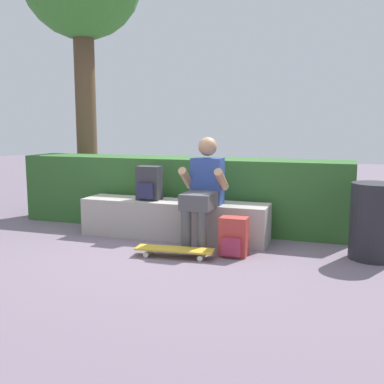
{
  "coord_description": "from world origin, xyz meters",
  "views": [
    {
      "loc": [
        1.91,
        -4.55,
        1.33
      ],
      "look_at": [
        0.22,
        0.38,
        0.56
      ],
      "focal_mm": 42.68,
      "sensor_mm": 36.0,
      "label": 1
    }
  ],
  "objects_px": {
    "person_skater": "(204,188)",
    "skateboard_near_person": "(175,250)",
    "bench_main": "(174,219)",
    "backpack_on_bench": "(149,184)",
    "trash_bin": "(374,221)",
    "backpack_on_ground": "(234,237)"
  },
  "relations": [
    {
      "from": "person_skater",
      "to": "backpack_on_bench",
      "type": "height_order",
      "value": "person_skater"
    },
    {
      "from": "backpack_on_ground",
      "to": "person_skater",
      "type": "bearing_deg",
      "value": 144.64
    },
    {
      "from": "skateboard_near_person",
      "to": "backpack_on_bench",
      "type": "height_order",
      "value": "backpack_on_bench"
    },
    {
      "from": "backpack_on_bench",
      "to": "trash_bin",
      "type": "distance_m",
      "value": 2.51
    },
    {
      "from": "bench_main",
      "to": "backpack_on_bench",
      "type": "relative_size",
      "value": 5.58
    },
    {
      "from": "person_skater",
      "to": "skateboard_near_person",
      "type": "bearing_deg",
      "value": -104.51
    },
    {
      "from": "backpack_on_ground",
      "to": "trash_bin",
      "type": "xyz_separation_m",
      "value": [
        1.34,
        0.35,
        0.19
      ]
    },
    {
      "from": "person_skater",
      "to": "skateboard_near_person",
      "type": "distance_m",
      "value": 0.79
    },
    {
      "from": "skateboard_near_person",
      "to": "backpack_on_bench",
      "type": "bearing_deg",
      "value": 129.49
    },
    {
      "from": "skateboard_near_person",
      "to": "bench_main",
      "type": "bearing_deg",
      "value": 111.67
    },
    {
      "from": "bench_main",
      "to": "backpack_on_ground",
      "type": "xyz_separation_m",
      "value": [
        0.85,
        -0.51,
        -0.03
      ]
    },
    {
      "from": "bench_main",
      "to": "trash_bin",
      "type": "relative_size",
      "value": 2.92
    },
    {
      "from": "skateboard_near_person",
      "to": "trash_bin",
      "type": "height_order",
      "value": "trash_bin"
    },
    {
      "from": "skateboard_near_person",
      "to": "trash_bin",
      "type": "relative_size",
      "value": 1.07
    },
    {
      "from": "backpack_on_bench",
      "to": "trash_bin",
      "type": "xyz_separation_m",
      "value": [
        2.49,
        -0.15,
        -0.25
      ]
    },
    {
      "from": "person_skater",
      "to": "bench_main",
      "type": "bearing_deg",
      "value": 153.75
    },
    {
      "from": "person_skater",
      "to": "backpack_on_ground",
      "type": "height_order",
      "value": "person_skater"
    },
    {
      "from": "bench_main",
      "to": "skateboard_near_person",
      "type": "bearing_deg",
      "value": -68.33
    },
    {
      "from": "trash_bin",
      "to": "backpack_on_ground",
      "type": "bearing_deg",
      "value": -165.3
    },
    {
      "from": "person_skater",
      "to": "backpack_on_bench",
      "type": "relative_size",
      "value": 2.98
    },
    {
      "from": "person_skater",
      "to": "trash_bin",
      "type": "xyz_separation_m",
      "value": [
        1.75,
        0.06,
        -0.26
      ]
    },
    {
      "from": "person_skater",
      "to": "backpack_on_bench",
      "type": "xyz_separation_m",
      "value": [
        -0.74,
        0.2,
        -0.01
      ]
    }
  ]
}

